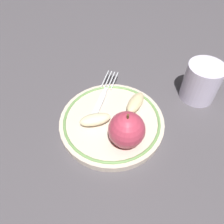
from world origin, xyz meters
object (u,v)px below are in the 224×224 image
Objects in this scene: plate at (112,121)px; apple_slice_back at (95,119)px; fork at (102,97)px; drinking_glass at (201,82)px; apple_slice_front at (135,102)px; apple_red_whole at (127,130)px.

apple_slice_back is at bearing 72.61° from plate.
drinking_glass is (-0.11, -0.19, 0.02)m from fork.
apple_slice_front is 1.00× the size of apple_slice_back.
plate is 3.42× the size of apple_slice_front.
plate is 0.22m from drinking_glass.
plate is at bearing -24.67° from apple_slice_front.
apple_red_whole is at bearing 92.64° from drinking_glass.
apple_slice_front reaches higher than fork.
apple_slice_front is (0.00, -0.06, 0.02)m from plate.
plate is 0.04m from apple_slice_back.
fork is 1.70× the size of drinking_glass.
apple_slice_back reaches higher than fork.
fork is 0.22m from drinking_glass.
apple_red_whole is 0.08m from apple_slice_back.
drinking_glass reaches higher than apple_slice_back.
apple_slice_front is 0.09m from apple_slice_back.
fork is at bearing -113.97° from apple_slice_back.
plate is 2.85× the size of apple_red_whole.
apple_red_whole is at bearing 130.45° from apple_slice_back.
apple_red_whole reaches higher than apple_slice_front.
drinking_glass is at bearing 135.34° from apple_slice_front.
apple_red_whole is at bearing 170.56° from plate.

